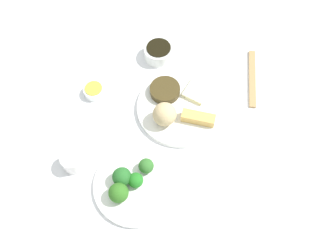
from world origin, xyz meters
name	(u,v)px	position (x,y,z in m)	size (l,w,h in m)	color
tabletop	(178,122)	(0.00, 0.00, 0.01)	(2.20, 2.20, 0.02)	white
main_plate	(181,107)	(0.01, -0.04, 0.03)	(0.26, 0.26, 0.02)	white
rice_scoop	(165,114)	(0.03, 0.02, 0.07)	(0.07, 0.07, 0.07)	tan
spring_roll	(198,118)	(-0.06, -0.02, 0.05)	(0.10, 0.03, 0.03)	#D9A953
crab_rangoon_wonton	(197,91)	(-0.01, -0.11, 0.04)	(0.07, 0.07, 0.01)	beige
stir_fry_heap	(165,90)	(0.07, -0.06, 0.05)	(0.09, 0.09, 0.02)	#3E3216
broccoli_plate	(137,185)	(0.01, 0.23, 0.03)	(0.23, 0.23, 0.01)	white
broccoli_floret_0	(122,177)	(0.05, 0.24, 0.06)	(0.05, 0.05, 0.05)	#246125
broccoli_floret_1	(136,180)	(0.01, 0.23, 0.05)	(0.04, 0.04, 0.04)	#20711F
broccoli_floret_2	(146,166)	(0.01, 0.18, 0.05)	(0.04, 0.04, 0.04)	#306929
broccoli_floret_3	(119,193)	(0.03, 0.28, 0.06)	(0.05, 0.05, 0.05)	#2F681F
soy_sauce_bowl	(159,52)	(0.16, -0.19, 0.04)	(0.09, 0.09, 0.04)	white
soy_sauce_bowl_liquid	(159,48)	(0.16, -0.19, 0.06)	(0.08, 0.08, 0.00)	black
sauce_ramekin_hot_mustard	(94,91)	(0.27, 0.03, 0.03)	(0.06, 0.06, 0.03)	white
sauce_ramekin_hot_mustard_liquid	(93,88)	(0.27, 0.03, 0.05)	(0.05, 0.05, 0.00)	yellow
teacup	(73,161)	(0.19, 0.25, 0.05)	(0.06, 0.06, 0.05)	silver
chopsticks_pair	(252,78)	(-0.14, -0.24, 0.02)	(0.21, 0.02, 0.01)	#A8814F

